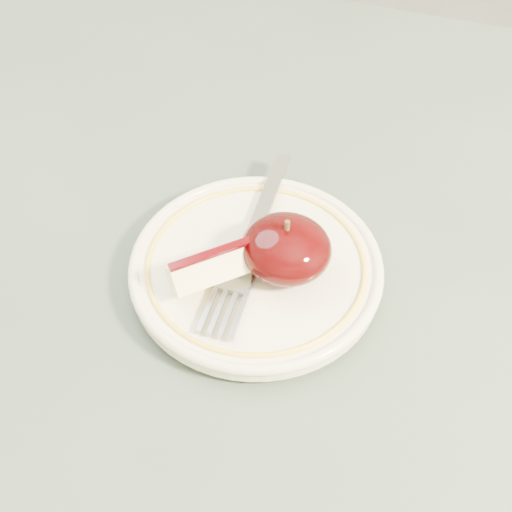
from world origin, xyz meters
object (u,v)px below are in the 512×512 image
(plate, at_px, (256,268))
(apple_half, at_px, (286,249))
(table, at_px, (283,366))
(fork, at_px, (251,241))

(plate, bearing_deg, apple_half, 11.56)
(table, distance_m, plate, 0.11)
(plate, height_order, fork, fork)
(table, xyz_separation_m, apple_half, (-0.01, 0.02, 0.13))
(plate, relative_size, fork, 0.99)
(table, bearing_deg, plate, 149.91)
(apple_half, bearing_deg, table, -71.06)
(apple_half, bearing_deg, plate, -168.44)
(plate, xyz_separation_m, apple_half, (0.02, 0.00, 0.03))
(plate, bearing_deg, table, -30.09)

